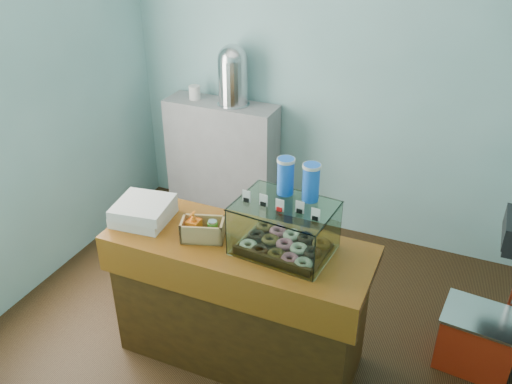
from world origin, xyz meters
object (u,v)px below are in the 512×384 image
at_px(coffee_urn, 233,74).
at_px(counter, 239,300).
at_px(red_cooler, 477,340).
at_px(display_case, 287,223).

bearing_deg(coffee_urn, counter, -63.73).
height_order(coffee_urn, red_cooler, coffee_urn).
height_order(counter, red_cooler, counter).
bearing_deg(counter, red_cooler, 20.26).
bearing_deg(display_case, red_cooler, 26.98).
relative_size(display_case, red_cooler, 1.16).
height_order(counter, display_case, display_case).
bearing_deg(counter, coffee_urn, 116.27).
xyz_separation_m(counter, display_case, (0.28, 0.06, 0.61)).
bearing_deg(red_cooler, display_case, -152.50).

